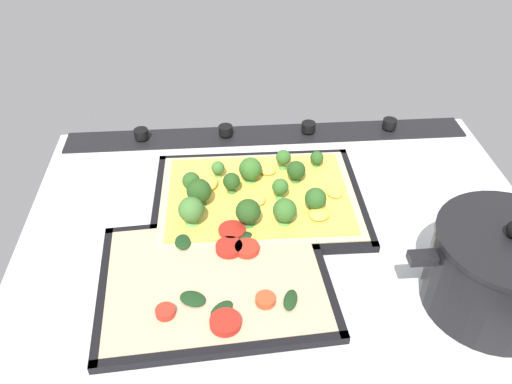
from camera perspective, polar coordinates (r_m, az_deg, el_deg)
The scene contains 7 objects.
ground_plane at distance 84.90cm, azimuth 3.01°, elevation -5.01°, with size 83.38×64.14×3.00cm, color silver.
stove_control_panel at distance 106.24cm, azimuth 1.22°, elevation 6.40°, with size 80.05×7.00×2.60cm.
baking_tray_front at distance 89.02cm, azimuth 0.24°, elevation -0.94°, with size 35.49×26.96×1.30cm.
broccoli_pizza at distance 87.38cm, azimuth -0.09°, elevation -0.27°, with size 33.06×24.53×6.18cm.
baking_tray_back at distance 75.95cm, azimuth -4.49°, elevation -9.70°, with size 33.89×27.10×1.30cm.
veggie_pizza_back at distance 75.49cm, azimuth -4.30°, elevation -9.27°, with size 31.35×24.56×1.90cm.
cooking_pot at distance 76.42cm, azimuth 24.98°, elevation -7.71°, with size 25.54×18.71×14.45cm.
Camera 1 is at (9.17, 61.18, 56.65)cm, focal length 36.76 mm.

